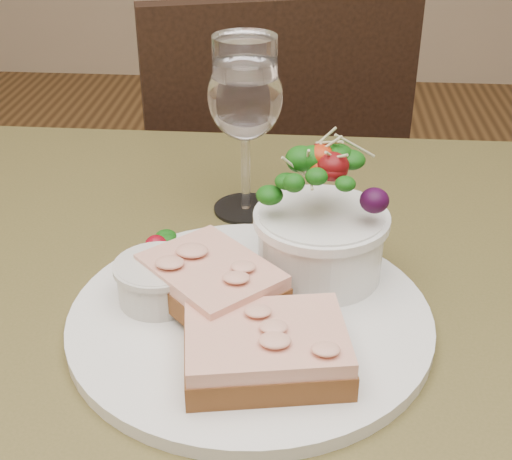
# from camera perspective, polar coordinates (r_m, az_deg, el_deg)

# --- Properties ---
(cafe_table) EXTENTS (0.80, 0.80, 0.75)m
(cafe_table) POSITION_cam_1_polar(r_m,az_deg,el_deg) (0.68, -0.05, -13.21)
(cafe_table) COLOR #4A461F
(cafe_table) RESTS_ON ground
(chair_far) EXTENTS (0.52, 0.52, 0.90)m
(chair_far) POSITION_cam_1_polar(r_m,az_deg,el_deg) (1.46, 0.11, -4.41)
(chair_far) COLOR black
(chair_far) RESTS_ON ground
(dinner_plate) EXTENTS (0.30, 0.30, 0.01)m
(dinner_plate) POSITION_cam_1_polar(r_m,az_deg,el_deg) (0.60, -0.47, -7.07)
(dinner_plate) COLOR white
(dinner_plate) RESTS_ON cafe_table
(sandwich_front) EXTENTS (0.13, 0.11, 0.03)m
(sandwich_front) POSITION_cam_1_polar(r_m,az_deg,el_deg) (0.53, 0.81, -9.48)
(sandwich_front) COLOR #462412
(sandwich_front) RESTS_ON dinner_plate
(sandwich_back) EXTENTS (0.14, 0.14, 0.03)m
(sandwich_back) POSITION_cam_1_polar(r_m,az_deg,el_deg) (0.59, -3.61, -4.11)
(sandwich_back) COLOR #462412
(sandwich_back) RESTS_ON dinner_plate
(ramekin) EXTENTS (0.07, 0.07, 0.04)m
(ramekin) POSITION_cam_1_polar(r_m,az_deg,el_deg) (0.61, -7.83, -3.95)
(ramekin) COLOR silver
(ramekin) RESTS_ON dinner_plate
(salad_bowl) EXTENTS (0.11, 0.11, 0.13)m
(salad_bowl) POSITION_cam_1_polar(r_m,az_deg,el_deg) (0.62, 5.27, 1.18)
(salad_bowl) COLOR white
(salad_bowl) RESTS_ON dinner_plate
(garnish) EXTENTS (0.05, 0.04, 0.02)m
(garnish) POSITION_cam_1_polar(r_m,az_deg,el_deg) (0.67, -7.06, -1.30)
(garnish) COLOR black
(garnish) RESTS_ON dinner_plate
(wine_glass) EXTENTS (0.08, 0.08, 0.18)m
(wine_glass) POSITION_cam_1_polar(r_m,az_deg,el_deg) (0.72, -0.87, 10.23)
(wine_glass) COLOR white
(wine_glass) RESTS_ON cafe_table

